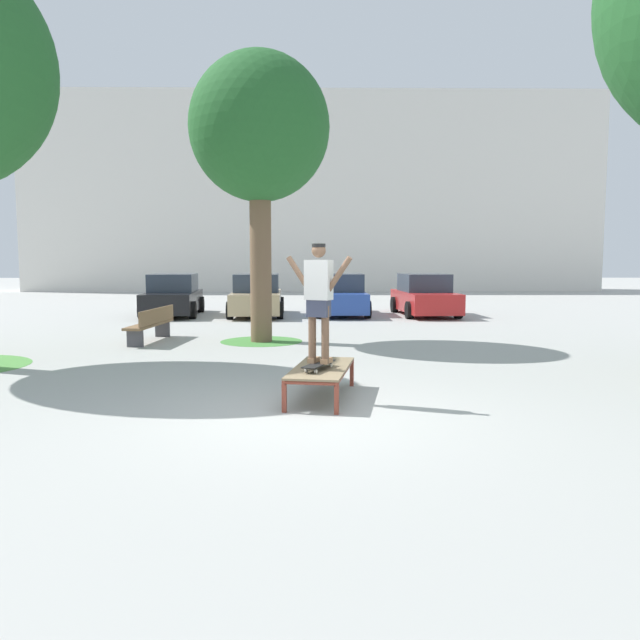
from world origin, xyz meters
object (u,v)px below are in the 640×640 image
tree_mid_back (259,131)px  skateboard (319,364)px  skate_box (321,370)px  park_bench (152,324)px  skater (319,294)px  car_blue (341,296)px  car_red (424,296)px  car_black (173,296)px  car_tan (257,296)px

tree_mid_back → skateboard: bearing=-78.2°
skate_box → park_bench: bearing=123.2°
park_bench → skater: bearing=-57.9°
skate_box → car_blue: (0.90, 13.56, 0.28)m
skate_box → tree_mid_back: (-1.39, 6.26, 4.68)m
car_red → skateboard: bearing=-106.3°
car_red → skater: bearing=-106.3°
car_black → car_blue: size_ratio=1.02×
tree_mid_back → car_tan: (-0.74, 7.05, -4.40)m
skateboard → tree_mid_back: size_ratio=0.12×
park_bench → skate_box: bearing=-56.8°
car_tan → car_red: size_ratio=0.99×
car_black → skater: bearing=-69.3°
skater → car_black: skater is taller
skateboard → car_tan: size_ratio=0.19×
skate_box → skater: size_ratio=1.18×
car_blue → skater: bearing=-93.9°
car_blue → skateboard: bearing=-93.9°
tree_mid_back → car_red: (5.33, 7.14, -4.40)m
skate_box → car_tan: size_ratio=0.47×
car_blue → park_bench: bearing=-124.3°
skateboard → car_black: 14.58m
skateboard → car_black: car_black is taller
skate_box → tree_mid_back: 7.94m
skater → car_black: size_ratio=0.39×
car_blue → car_red: 3.04m
park_bench → car_tan: bearing=74.5°
car_black → skate_box: bearing=-68.9°
car_tan → car_red: bearing=0.9°
skateboard → skater: size_ratio=0.48×
car_black → car_blue: (6.08, 0.14, 0.00)m
skateboard → skater: (0.00, 0.00, 0.99)m
skateboard → car_tan: bearing=98.8°
tree_mid_back → car_black: (-3.78, 7.16, -4.40)m
car_black → car_red: same height
car_tan → car_black: bearing=177.7°
car_red → tree_mid_back: bearing=-126.8°
car_tan → car_red: 6.08m
car_tan → car_blue: (3.04, 0.26, 0.00)m
tree_mid_back → park_bench: bearing=-179.7°
skate_box → park_bench: size_ratio=0.82×
skateboard → car_red: 14.18m
skater → skateboard: bearing=-113.5°
skateboard → park_bench: 7.63m
skate_box → car_blue: size_ratio=0.47×
skate_box → car_black: 14.39m
car_red → car_blue: bearing=176.8°
car_blue → car_red: (3.04, -0.17, 0.00)m
tree_mid_back → car_black: size_ratio=1.61×
skater → car_blue: skater is taller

